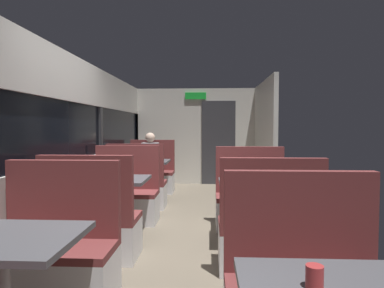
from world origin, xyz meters
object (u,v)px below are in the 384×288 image
(bench_rear_aisle_facing_end, at_px, (269,237))
(seated_passenger, at_px, (151,167))
(dining_table_mid_window, at_px, (111,186))
(bench_rear_aisle_facing_entry, at_px, (251,204))
(bench_far_window_facing_entry, at_px, (151,177))
(coffee_cup_primary, at_px, (315,277))
(bench_near_window_facing_entry, at_px, (56,259))
(bench_mid_window_facing_end, at_px, (92,228))
(dining_table_near_window, at_px, (0,253))
(bench_far_window_facing_end, at_px, (137,189))
(bench_mid_window_facing_entry, at_px, (125,199))
(dining_table_rear_aisle, at_px, (258,191))
(dining_table_far_window, at_px, (145,166))

(bench_rear_aisle_facing_end, distance_m, seated_passenger, 4.17)
(dining_table_mid_window, xyz_separation_m, bench_rear_aisle_facing_entry, (1.79, 0.50, -0.31))
(bench_far_window_facing_entry, distance_m, seated_passenger, 0.22)
(coffee_cup_primary, bearing_deg, dining_table_mid_window, 120.43)
(bench_rear_aisle_facing_end, relative_size, coffee_cup_primary, 12.22)
(coffee_cup_primary, bearing_deg, bench_near_window_facing_entry, 142.60)
(bench_far_window_facing_entry, bearing_deg, bench_mid_window_facing_end, -90.00)
(dining_table_near_window, distance_m, seated_passenger, 5.09)
(bench_far_window_facing_end, xyz_separation_m, bench_rear_aisle_facing_end, (1.79, -2.43, 0.00))
(bench_mid_window_facing_entry, xyz_separation_m, dining_table_rear_aisle, (1.79, -0.90, 0.31))
(dining_table_far_window, distance_m, bench_rear_aisle_facing_end, 3.62)
(bench_far_window_facing_end, height_order, bench_rear_aisle_facing_end, same)
(dining_table_rear_aisle, xyz_separation_m, coffee_cup_primary, (-0.16, -2.58, 0.15))
(dining_table_near_window, xyz_separation_m, dining_table_mid_window, (0.00, 2.23, 0.00))
(bench_near_window_facing_entry, relative_size, dining_table_far_window, 1.22)
(bench_far_window_facing_end, relative_size, bench_rear_aisle_facing_end, 1.00)
(coffee_cup_primary, bearing_deg, bench_far_window_facing_entry, 105.96)
(bench_near_window_facing_entry, distance_m, dining_table_mid_window, 1.56)
(bench_mid_window_facing_end, relative_size, seated_passenger, 0.87)
(bench_near_window_facing_entry, relative_size, bench_rear_aisle_facing_entry, 1.00)
(dining_table_far_window, height_order, bench_far_window_facing_end, bench_far_window_facing_end)
(dining_table_far_window, xyz_separation_m, bench_far_window_facing_end, (0.00, -0.70, -0.31))
(bench_mid_window_facing_entry, bearing_deg, dining_table_near_window, -90.00)
(bench_near_window_facing_entry, height_order, bench_far_window_facing_entry, same)
(dining_table_near_window, height_order, bench_mid_window_facing_end, bench_mid_window_facing_end)
(dining_table_near_window, xyz_separation_m, bench_far_window_facing_end, (0.00, 3.77, -0.31))
(dining_table_near_window, height_order, bench_mid_window_facing_entry, bench_mid_window_facing_entry)
(bench_near_window_facing_entry, height_order, dining_table_rear_aisle, bench_near_window_facing_entry)
(dining_table_rear_aisle, bearing_deg, coffee_cup_primary, -93.44)
(dining_table_mid_window, relative_size, seated_passenger, 0.71)
(dining_table_mid_window, bearing_deg, bench_mid_window_facing_end, -90.00)
(dining_table_rear_aisle, height_order, bench_rear_aisle_facing_end, bench_rear_aisle_facing_end)
(bench_mid_window_facing_end, bearing_deg, dining_table_far_window, 90.00)
(dining_table_mid_window, height_order, dining_table_far_window, same)
(bench_far_window_facing_end, bearing_deg, bench_mid_window_facing_entry, -90.00)
(coffee_cup_primary, bearing_deg, dining_table_far_window, 108.05)
(bench_near_window_facing_entry, bearing_deg, bench_far_window_facing_entry, 90.00)
(dining_table_mid_window, xyz_separation_m, dining_table_rear_aisle, (1.79, -0.20, 0.00))
(dining_table_far_window, distance_m, bench_rear_aisle_facing_entry, 2.51)
(bench_mid_window_facing_entry, bearing_deg, bench_rear_aisle_facing_entry, -6.38)
(bench_near_window_facing_entry, relative_size, dining_table_mid_window, 1.22)
(dining_table_near_window, bearing_deg, bench_far_window_facing_end, 90.00)
(bench_near_window_facing_entry, bearing_deg, dining_table_far_window, 90.00)
(dining_table_near_window, relative_size, coffee_cup_primary, 10.00)
(dining_table_rear_aisle, xyz_separation_m, seated_passenger, (-1.79, 3.06, -0.10))
(bench_rear_aisle_facing_entry, height_order, coffee_cup_primary, bench_rear_aisle_facing_entry)
(bench_near_window_facing_entry, bearing_deg, bench_mid_window_facing_entry, 90.00)
(bench_far_window_facing_end, relative_size, coffee_cup_primary, 12.22)
(bench_far_window_facing_entry, relative_size, coffee_cup_primary, 12.22)
(dining_table_rear_aisle, xyz_separation_m, bench_rear_aisle_facing_entry, (0.00, 0.70, -0.31))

